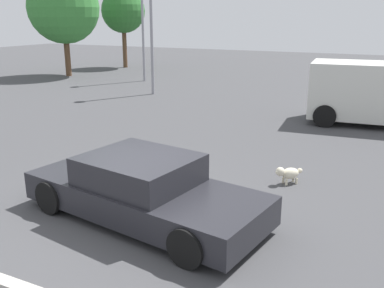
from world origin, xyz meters
name	(u,v)px	position (x,y,z in m)	size (l,w,h in m)	color
ground_plane	(128,218)	(0.00, 0.00, 0.00)	(80.00, 80.00, 0.00)	#424244
sedan_foreground	(143,190)	(0.25, 0.17, 0.55)	(4.83, 2.54, 1.19)	#232328
dog	(288,173)	(2.25, 3.02, 0.25)	(0.52, 0.51, 0.41)	beige
light_post_mid	(151,5)	(-6.46, 11.71, 4.10)	(0.44, 0.44, 5.99)	gray
tree_back_left	(123,11)	(-14.11, 20.55, 3.96)	(3.09, 3.09, 5.52)	brown
tree_back_center	(64,8)	(-14.63, 15.06, 4.10)	(4.30, 4.30, 6.26)	brown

